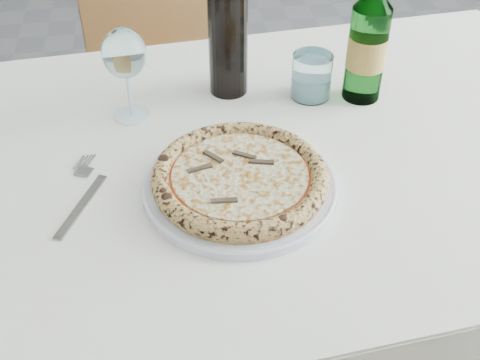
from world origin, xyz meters
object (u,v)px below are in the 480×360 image
at_px(pizza, 240,177).
at_px(tumbler, 311,79).
at_px(wine_bottle, 228,29).
at_px(wine_glass, 124,55).
at_px(dining_table, 232,191).
at_px(chair_far, 157,58).
at_px(plate, 240,185).
at_px(beer_bottle, 368,43).

bearing_deg(pizza, tumbler, 55.34).
bearing_deg(wine_bottle, wine_glass, -161.52).
bearing_deg(pizza, dining_table, 90.00).
relative_size(chair_far, plate, 3.02).
xyz_separation_m(wine_glass, beer_bottle, (0.44, 0.00, -0.01)).
relative_size(chair_far, wine_glass, 5.35).
relative_size(dining_table, chair_far, 1.61).
xyz_separation_m(tumbler, wine_bottle, (-0.15, 0.04, 0.09)).
distance_m(wine_glass, wine_bottle, 0.20).
height_order(beer_bottle, wine_bottle, wine_bottle).
distance_m(pizza, wine_bottle, 0.32).
relative_size(wine_glass, beer_bottle, 0.62).
bearing_deg(plate, chair_far, 97.06).
bearing_deg(plate, pizza, 147.99).
height_order(dining_table, beer_bottle, beer_bottle).
distance_m(chair_far, plate, 0.92).
bearing_deg(beer_bottle, tumbler, 170.18).
bearing_deg(dining_table, pizza, -90.00).
distance_m(chair_far, wine_glass, 0.73).
distance_m(plate, wine_glass, 0.31).
xyz_separation_m(dining_table, wine_bottle, (0.02, 0.20, 0.22)).
bearing_deg(chair_far, wine_bottle, -77.02).
distance_m(dining_table, pizza, 0.15).
height_order(chair_far, tumbler, chair_far).
distance_m(plate, tumbler, 0.31).
bearing_deg(chair_far, beer_bottle, -59.08).
bearing_deg(dining_table, beer_bottle, 27.19).
bearing_deg(pizza, wine_bottle, 85.39).
distance_m(dining_table, beer_bottle, 0.37).
relative_size(tumbler, wine_bottle, 0.29).
bearing_deg(plate, tumbler, 55.34).
bearing_deg(plate, beer_bottle, 41.32).
distance_m(tumbler, beer_bottle, 0.12).
bearing_deg(tumbler, pizza, -124.66).
xyz_separation_m(chair_far, wine_glass, (-0.06, -0.64, 0.35)).
bearing_deg(chair_far, dining_table, -82.05).
bearing_deg(wine_glass, chair_far, 85.00).
bearing_deg(dining_table, chair_far, 97.95).
height_order(chair_far, beer_bottle, beer_bottle).
distance_m(chair_far, wine_bottle, 0.69).
relative_size(dining_table, wine_bottle, 4.97).
xyz_separation_m(pizza, beer_bottle, (0.27, 0.24, 0.09)).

